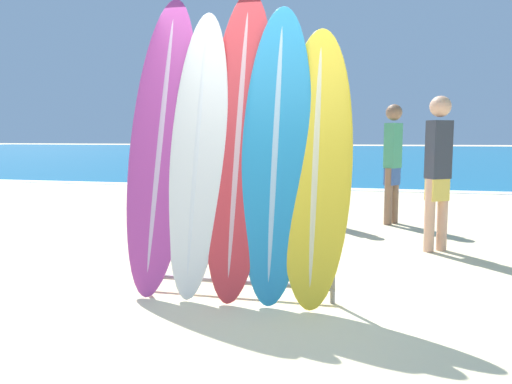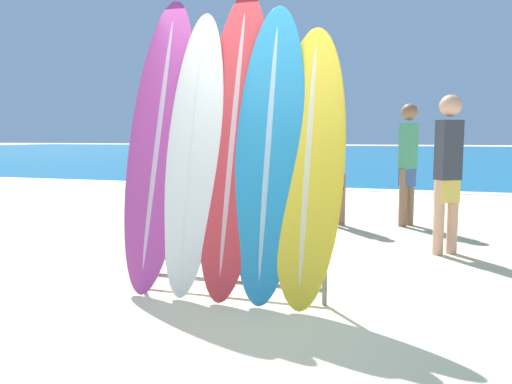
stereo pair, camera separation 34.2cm
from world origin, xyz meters
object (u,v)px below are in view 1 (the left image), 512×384
object	(u,v)px
surfboard_slot_1	(198,151)
person_mid_beach	(217,164)
surfboard_slot_0	(162,141)
person_far_left	(438,168)
surfboard_rack	(233,246)
surfboard_slot_3	(276,151)
surfboard_slot_2	(239,140)
surfboard_slot_4	(316,163)
person_near_water	(324,166)
person_far_right	(393,159)

from	to	relation	value
surfboard_slot_1	person_mid_beach	bearing A→B (deg)	106.09
surfboard_slot_0	person_far_left	size ratio (longest dim) A/B	1.45
person_mid_beach	person_far_left	world-z (taller)	person_far_left
surfboard_rack	person_mid_beach	distance (m)	4.71
surfboard_slot_3	person_far_left	size ratio (longest dim) A/B	1.36
person_far_left	surfboard_slot_2	bearing A→B (deg)	-167.05
surfboard_slot_3	person_mid_beach	distance (m)	4.76
surfboard_slot_4	person_far_left	world-z (taller)	surfboard_slot_4
person_far_left	person_mid_beach	bearing A→B (deg)	111.12
surfboard_rack	person_far_left	size ratio (longest dim) A/B	0.95
surfboard_rack	surfboard_slot_3	xyz separation A→B (m)	(0.34, 0.07, 0.79)
surfboard_slot_3	person_far_left	world-z (taller)	surfboard_slot_3
surfboard_slot_1	person_near_water	bearing A→B (deg)	78.98
surfboard_slot_3	surfboard_slot_4	bearing A→B (deg)	-2.10
surfboard_rack	surfboard_slot_0	world-z (taller)	surfboard_slot_0
surfboard_slot_1	surfboard_slot_4	size ratio (longest dim) A/B	1.08
surfboard_slot_1	surfboard_slot_4	world-z (taller)	surfboard_slot_1
person_far_left	surfboard_rack	bearing A→B (deg)	-165.60
person_near_water	person_far_left	world-z (taller)	person_far_left
surfboard_rack	person_near_water	xyz separation A→B (m)	(0.36, 3.62, 0.46)
surfboard_slot_2	person_far_right	distance (m)	4.01
surfboard_rack	person_far_right	distance (m)	4.16
surfboard_slot_2	surfboard_slot_3	xyz separation A→B (m)	(0.33, -0.05, -0.09)
surfboard_slot_2	surfboard_slot_0	bearing A→B (deg)	179.73
surfboard_slot_0	person_mid_beach	size ratio (longest dim) A/B	1.65
surfboard_slot_3	person_mid_beach	bearing A→B (deg)	113.91
surfboard_slot_0	surfboard_slot_2	world-z (taller)	surfboard_slot_2
surfboard_slot_1	person_far_left	distance (m)	2.99
surfboard_slot_3	person_far_left	xyz separation A→B (m)	(1.48, 2.06, -0.24)
surfboard_rack	surfboard_slot_4	xyz separation A→B (m)	(0.67, 0.06, 0.70)
surfboard_slot_2	surfboard_slot_3	bearing A→B (deg)	-8.96
person_far_right	surfboard_slot_0	bearing A→B (deg)	2.16
surfboard_slot_0	person_far_right	xyz separation A→B (m)	(2.05, 3.76, -0.31)
surfboard_rack	surfboard_slot_2	distance (m)	0.89
surfboard_slot_1	surfboard_slot_3	size ratio (longest dim) A/B	1.00
surfboard_slot_0	surfboard_slot_1	distance (m)	0.37
person_far_right	person_far_left	bearing A→B (deg)	45.39
surfboard_slot_0	person_far_left	world-z (taller)	surfboard_slot_0
surfboard_slot_2	surfboard_slot_4	bearing A→B (deg)	-5.55
surfboard_slot_2	person_far_left	xyz separation A→B (m)	(1.81, 2.01, -0.33)
surfboard_slot_1	surfboard_slot_2	world-z (taller)	surfboard_slot_2
person_near_water	person_far_left	distance (m)	2.09
surfboard_slot_1	person_far_right	size ratio (longest dim) A/B	1.34
surfboard_slot_0	surfboard_slot_4	bearing A→B (deg)	-2.83
surfboard_rack	person_far_left	bearing A→B (deg)	49.51
surfboard_slot_0	person_far_left	bearing A→B (deg)	38.70
surfboard_slot_0	person_near_water	world-z (taller)	surfboard_slot_0
surfboard_slot_3	person_far_right	distance (m)	3.96
surfboard_slot_3	surfboard_slot_0	bearing A→B (deg)	176.94
surfboard_rack	surfboard_slot_3	size ratio (longest dim) A/B	0.70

